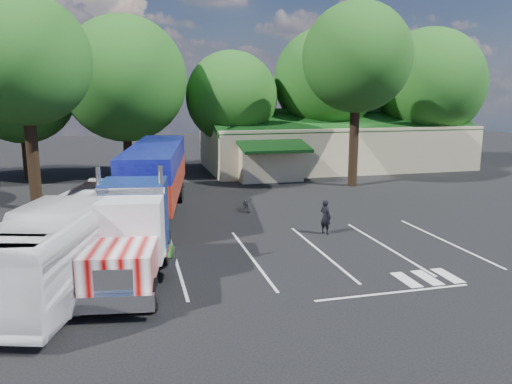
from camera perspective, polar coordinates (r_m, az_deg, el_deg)
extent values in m
plane|color=black|center=(27.35, -3.54, -3.54)|extent=(120.00, 120.00, 0.00)
cube|color=#BDB38D|center=(48.13, 8.91, 5.22)|extent=(24.00, 11.00, 4.00)
cube|color=#113E12|center=(45.74, 10.20, 8.01)|extent=(24.20, 6.25, 2.10)
cube|color=#113E12|center=(50.14, 7.92, 8.36)|extent=(24.20, 6.25, 2.10)
cube|color=#BDB38D|center=(40.19, 1.55, 3.31)|extent=(5.00, 2.50, 2.80)
cube|color=#113E12|center=(38.77, 2.09, 5.24)|extent=(5.40, 3.19, 0.80)
cylinder|color=black|center=(44.81, -24.71, 3.88)|extent=(0.70, 0.70, 4.00)
sphere|color=#214F16|center=(44.52, -25.26, 10.46)|extent=(8.40, 8.40, 8.40)
cylinder|color=black|center=(42.46, -14.41, 4.41)|extent=(0.70, 0.70, 4.30)
sphere|color=#214F16|center=(42.19, -14.82, 12.38)|extent=(10.00, 10.00, 10.00)
cylinder|color=black|center=(44.68, -2.75, 4.63)|extent=(0.70, 0.70, 3.60)
sphere|color=#214F16|center=(44.38, -2.81, 10.79)|extent=(8.00, 8.00, 8.00)
cylinder|color=black|center=(47.72, 7.81, 5.51)|extent=(0.70, 0.70, 4.50)
sphere|color=#214F16|center=(47.49, 8.01, 12.54)|extent=(9.60, 9.60, 9.60)
cylinder|color=black|center=(51.32, 18.77, 5.08)|extent=(0.70, 0.70, 3.90)
sphere|color=#214F16|center=(51.07, 19.19, 11.61)|extent=(10.40, 10.40, 10.40)
cylinder|color=black|center=(32.71, -24.12, 3.30)|extent=(0.70, 0.70, 6.00)
sphere|color=#214F16|center=(32.52, -24.97, 13.55)|extent=(7.60, 7.60, 7.60)
cylinder|color=black|center=(38.36, 11.10, 5.50)|extent=(0.70, 0.70, 6.50)
sphere|color=#214F16|center=(38.26, 11.47, 14.85)|extent=(8.00, 8.00, 8.00)
cube|color=black|center=(19.67, -14.02, -7.59)|extent=(2.07, 7.06, 0.25)
cube|color=white|center=(16.25, -15.96, -12.18)|extent=(2.51, 0.63, 0.55)
cube|color=white|center=(16.21, -15.95, -9.96)|extent=(1.20, 0.30, 0.90)
cube|color=white|center=(17.20, -15.30, -7.96)|extent=(2.64, 2.72, 1.15)
cube|color=silver|center=(18.91, -14.38, -4.26)|extent=(2.71, 1.97, 2.30)
cube|color=black|center=(18.16, -14.77, -3.29)|extent=(2.28, 0.44, 1.00)
cube|color=white|center=(19.43, -14.19, 0.10)|extent=(2.58, 0.50, 0.25)
cube|color=#0B1A53|center=(20.58, -13.65, -2.38)|extent=(2.78, 2.36, 2.70)
cylinder|color=white|center=(19.85, -17.35, -2.05)|extent=(0.21, 0.21, 3.40)
cylinder|color=white|center=(19.49, -10.73, -1.96)|extent=(0.21, 0.21, 3.40)
cylinder|color=white|center=(20.01, -17.83, -7.48)|extent=(0.90, 1.68, 0.66)
cylinder|color=white|center=(19.60, -10.05, -7.49)|extent=(0.90, 1.68, 0.66)
cube|color=white|center=(29.05, -11.26, 1.48)|extent=(4.55, 13.03, 1.50)
cube|color=#0C0A62|center=(28.86, -11.37, 4.11)|extent=(4.55, 13.03, 1.20)
cube|color=black|center=(33.39, -10.47, 0.51)|extent=(1.73, 3.64, 0.35)
cube|color=black|center=(24.23, -14.04, -4.12)|extent=(0.14, 0.14, 1.40)
cube|color=black|center=(24.05, -10.74, -4.09)|extent=(0.14, 0.14, 1.40)
cube|color=white|center=(35.72, -10.13, 0.57)|extent=(2.39, 0.49, 0.12)
cylinder|color=black|center=(17.28, -18.92, -11.29)|extent=(0.52, 1.14, 1.10)
cylinder|color=black|center=(16.91, -11.86, -11.40)|extent=(0.52, 1.14, 1.10)
cylinder|color=black|center=(21.50, -16.12, -6.63)|extent=(0.52, 1.14, 1.10)
cylinder|color=black|center=(21.20, -10.50, -6.62)|extent=(0.52, 1.14, 1.10)
cylinder|color=black|center=(22.53, -15.61, -5.77)|extent=(0.52, 1.14, 1.10)
cylinder|color=black|center=(22.24, -10.26, -5.75)|extent=(0.52, 1.14, 1.10)
cylinder|color=black|center=(32.78, -12.39, -0.30)|extent=(0.52, 1.14, 1.10)
cylinder|color=black|center=(32.59, -8.73, -0.24)|extent=(0.52, 1.14, 1.10)
cylinder|color=black|center=(33.95, -12.16, 0.10)|extent=(0.52, 1.14, 1.10)
cylinder|color=black|center=(33.76, -8.62, 0.17)|extent=(0.52, 1.14, 1.10)
imported|color=black|center=(25.29, 7.95, -2.83)|extent=(0.66, 0.76, 1.75)
imported|color=black|center=(29.99, -1.07, -1.39)|extent=(0.56, 1.56, 0.82)
imported|color=white|center=(19.99, -19.89, -5.04)|extent=(5.97, 11.86, 3.22)
imported|color=#A1A3A8|center=(42.85, 5.03, 2.86)|extent=(4.69, 2.98, 1.46)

